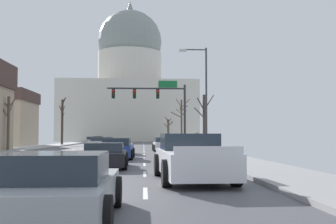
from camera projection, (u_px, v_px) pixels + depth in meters
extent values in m
cube|color=#49494E|center=(95.00, 157.00, 29.47)|extent=(14.00, 180.00, 0.06)
cube|color=yellow|center=(93.00, 156.00, 29.47)|extent=(0.10, 176.40, 0.00)
cube|color=yellow|center=(96.00, 156.00, 29.48)|extent=(0.10, 176.40, 0.00)
cube|color=silver|center=(145.00, 193.00, 10.84)|extent=(0.12, 2.20, 0.00)
cube|color=silver|center=(145.00, 174.00, 16.02)|extent=(0.12, 2.20, 0.00)
cube|color=silver|center=(144.00, 164.00, 21.21)|extent=(0.12, 2.20, 0.00)
cube|color=silver|center=(144.00, 159.00, 26.39)|extent=(0.12, 2.20, 0.00)
cube|color=silver|center=(144.00, 155.00, 31.57)|extent=(0.12, 2.20, 0.00)
cube|color=silver|center=(144.00, 152.00, 36.76)|extent=(0.12, 2.20, 0.00)
cube|color=silver|center=(144.00, 150.00, 41.94)|extent=(0.12, 2.20, 0.00)
cube|color=silver|center=(144.00, 148.00, 47.12)|extent=(0.12, 2.20, 0.00)
cube|color=silver|center=(144.00, 147.00, 52.31)|extent=(0.12, 2.20, 0.00)
cube|color=silver|center=(144.00, 146.00, 57.49)|extent=(0.12, 2.20, 0.00)
cube|color=silver|center=(144.00, 145.00, 62.67)|extent=(0.12, 2.20, 0.00)
cube|color=silver|center=(144.00, 144.00, 67.86)|extent=(0.12, 2.20, 0.00)
cube|color=silver|center=(144.00, 143.00, 73.04)|extent=(0.12, 2.20, 0.00)
cube|color=silver|center=(144.00, 143.00, 78.22)|extent=(0.12, 2.20, 0.00)
cube|color=silver|center=(144.00, 142.00, 83.41)|extent=(0.12, 2.20, 0.00)
cube|color=silver|center=(144.00, 142.00, 88.59)|extent=(0.12, 2.20, 0.00)
cube|color=silver|center=(144.00, 141.00, 93.78)|extent=(0.12, 2.20, 0.00)
cube|color=silver|center=(4.00, 165.00, 20.80)|extent=(0.12, 2.20, 0.00)
cube|color=silver|center=(32.00, 159.00, 25.98)|extent=(0.12, 2.20, 0.00)
cube|color=silver|center=(50.00, 155.00, 31.16)|extent=(0.12, 2.20, 0.00)
cube|color=silver|center=(64.00, 152.00, 36.35)|extent=(0.12, 2.20, 0.00)
cube|color=silver|center=(73.00, 150.00, 41.53)|extent=(0.12, 2.20, 0.00)
cube|color=silver|center=(81.00, 148.00, 46.72)|extent=(0.12, 2.20, 0.00)
cube|color=silver|center=(87.00, 147.00, 51.90)|extent=(0.12, 2.20, 0.00)
cube|color=silver|center=(93.00, 146.00, 57.08)|extent=(0.12, 2.20, 0.00)
cube|color=silver|center=(97.00, 145.00, 62.27)|extent=(0.12, 2.20, 0.00)
cube|color=silver|center=(100.00, 144.00, 67.45)|extent=(0.12, 2.20, 0.00)
cube|color=silver|center=(103.00, 143.00, 72.63)|extent=(0.12, 2.20, 0.00)
cube|color=silver|center=(106.00, 143.00, 77.82)|extent=(0.12, 2.20, 0.00)
cube|color=silver|center=(108.00, 142.00, 83.00)|extent=(0.12, 2.20, 0.00)
cube|color=silver|center=(111.00, 142.00, 88.18)|extent=(0.12, 2.20, 0.00)
cube|color=silver|center=(112.00, 141.00, 93.37)|extent=(0.12, 2.20, 0.00)
cube|color=gray|center=(214.00, 155.00, 29.98)|extent=(3.00, 180.00, 0.14)
cylinder|color=#28282D|center=(185.00, 116.00, 42.09)|extent=(0.22, 0.22, 6.42)
cylinder|color=#28282D|center=(146.00, 88.00, 42.01)|extent=(7.80, 0.16, 0.16)
cube|color=black|center=(158.00, 94.00, 42.05)|extent=(0.32, 0.28, 0.92)
sphere|color=red|center=(158.00, 91.00, 41.91)|extent=(0.22, 0.22, 0.22)
sphere|color=#332B05|center=(158.00, 94.00, 41.89)|extent=(0.22, 0.22, 0.22)
sphere|color=black|center=(158.00, 97.00, 41.88)|extent=(0.22, 0.22, 0.22)
cube|color=black|center=(134.00, 94.00, 41.92)|extent=(0.32, 0.28, 0.92)
sphere|color=red|center=(134.00, 91.00, 41.77)|extent=(0.22, 0.22, 0.22)
sphere|color=#332B05|center=(134.00, 94.00, 41.76)|extent=(0.22, 0.22, 0.22)
sphere|color=black|center=(134.00, 97.00, 41.74)|extent=(0.22, 0.22, 0.22)
cube|color=black|center=(113.00, 94.00, 41.79)|extent=(0.32, 0.28, 0.92)
sphere|color=red|center=(113.00, 91.00, 41.65)|extent=(0.22, 0.22, 0.22)
sphere|color=#332B05|center=(113.00, 94.00, 41.63)|extent=(0.22, 0.22, 0.22)
sphere|color=black|center=(113.00, 96.00, 41.62)|extent=(0.22, 0.22, 0.22)
cube|color=#146033|center=(168.00, 84.00, 42.19)|extent=(1.90, 0.06, 0.70)
cylinder|color=#333338|center=(206.00, 100.00, 31.67)|extent=(0.14, 0.14, 7.99)
cylinder|color=#333338|center=(194.00, 50.00, 31.83)|extent=(1.80, 0.09, 0.09)
cube|color=#B2B2AD|center=(183.00, 50.00, 31.77)|extent=(0.56, 0.24, 0.16)
cube|color=beige|center=(130.00, 113.00, 102.82)|extent=(31.64, 23.99, 13.82)
cylinder|color=beige|center=(130.00, 69.00, 103.41)|extent=(15.64, 15.64, 7.97)
sphere|color=gray|center=(130.00, 42.00, 103.78)|extent=(15.72, 15.72, 15.72)
cone|color=gray|center=(130.00, 6.00, 104.27)|extent=(1.80, 1.80, 2.40)
cube|color=silver|center=(164.00, 146.00, 38.73)|extent=(1.94, 4.66, 0.66)
cube|color=#232D38|center=(164.00, 140.00, 38.59)|extent=(1.67, 2.09, 0.43)
cylinder|color=black|center=(153.00, 147.00, 40.07)|extent=(0.23, 0.64, 0.64)
cylinder|color=black|center=(172.00, 147.00, 40.22)|extent=(0.23, 0.64, 0.64)
cylinder|color=black|center=(155.00, 148.00, 37.22)|extent=(0.23, 0.64, 0.64)
cylinder|color=black|center=(175.00, 148.00, 37.37)|extent=(0.23, 0.64, 0.64)
cube|color=silver|center=(120.00, 148.00, 32.44)|extent=(1.88, 4.21, 0.69)
cube|color=#232D38|center=(120.00, 141.00, 32.29)|extent=(1.65, 1.93, 0.41)
cylinder|color=black|center=(109.00, 149.00, 33.68)|extent=(0.22, 0.64, 0.64)
cylinder|color=black|center=(132.00, 149.00, 33.78)|extent=(0.22, 0.64, 0.64)
cylinder|color=black|center=(106.00, 151.00, 31.08)|extent=(0.22, 0.64, 0.64)
cylinder|color=black|center=(131.00, 151.00, 31.18)|extent=(0.22, 0.64, 0.64)
cube|color=navy|center=(117.00, 151.00, 26.11)|extent=(1.90, 4.29, 0.69)
cube|color=#232D38|center=(117.00, 142.00, 25.75)|extent=(1.64, 2.16, 0.46)
cylinder|color=black|center=(105.00, 153.00, 27.38)|extent=(0.23, 0.64, 0.64)
cylinder|color=black|center=(133.00, 153.00, 27.45)|extent=(0.23, 0.64, 0.64)
cylinder|color=black|center=(100.00, 155.00, 24.75)|extent=(0.23, 0.64, 0.64)
cylinder|color=black|center=(131.00, 155.00, 24.82)|extent=(0.23, 0.64, 0.64)
cube|color=black|center=(105.00, 158.00, 19.14)|extent=(1.96, 4.30, 0.58)
cube|color=#232D38|center=(105.00, 147.00, 19.08)|extent=(1.69, 2.07, 0.41)
cylinder|color=black|center=(87.00, 159.00, 20.37)|extent=(0.23, 0.64, 0.64)
cylinder|color=black|center=(126.00, 159.00, 20.52)|extent=(0.23, 0.64, 0.64)
cylinder|color=black|center=(80.00, 163.00, 17.75)|extent=(0.23, 0.64, 0.64)
cylinder|color=black|center=(125.00, 162.00, 17.89)|extent=(0.23, 0.64, 0.64)
cube|color=silver|center=(193.00, 162.00, 13.80)|extent=(2.25, 5.71, 0.76)
cube|color=#1E2833|center=(189.00, 142.00, 14.63)|extent=(1.94, 1.99, 0.57)
cube|color=silver|center=(209.00, 150.00, 11.09)|extent=(1.87, 0.17, 0.22)
cylinder|color=black|center=(158.00, 165.00, 15.38)|extent=(0.31, 0.81, 0.80)
cylinder|color=black|center=(212.00, 164.00, 15.57)|extent=(0.31, 0.81, 0.80)
cylinder|color=black|center=(167.00, 173.00, 12.01)|extent=(0.31, 0.81, 0.80)
cylinder|color=black|center=(236.00, 173.00, 12.21)|extent=(0.31, 0.81, 0.80)
cube|color=#9EA3A8|center=(59.00, 195.00, 7.34)|extent=(1.85, 4.35, 0.58)
cube|color=#232D38|center=(56.00, 167.00, 7.08)|extent=(1.62, 1.97, 0.46)
cylinder|color=black|center=(27.00, 192.00, 8.62)|extent=(0.22, 0.64, 0.64)
cylinder|color=black|center=(116.00, 192.00, 8.74)|extent=(0.22, 0.64, 0.64)
cylinder|color=black|center=(105.00, 217.00, 6.05)|extent=(0.22, 0.64, 0.64)
cube|color=silver|center=(98.00, 144.00, 49.85)|extent=(1.92, 4.55, 0.59)
cube|color=#232D38|center=(98.00, 139.00, 50.26)|extent=(1.66, 2.17, 0.44)
cylinder|color=black|center=(105.00, 145.00, 48.52)|extent=(0.23, 0.64, 0.64)
cylinder|color=black|center=(89.00, 145.00, 48.38)|extent=(0.23, 0.64, 0.64)
cylinder|color=black|center=(106.00, 144.00, 51.31)|extent=(0.23, 0.64, 0.64)
cylinder|color=black|center=(91.00, 144.00, 51.17)|extent=(0.23, 0.64, 0.64)
cube|color=navy|center=(107.00, 142.00, 59.10)|extent=(1.87, 4.65, 0.61)
cube|color=#232D38|center=(107.00, 138.00, 59.46)|extent=(1.62, 2.01, 0.40)
cylinder|color=black|center=(112.00, 143.00, 57.70)|extent=(0.23, 0.64, 0.64)
cylinder|color=black|center=(99.00, 143.00, 57.62)|extent=(0.23, 0.64, 0.64)
cylinder|color=black|center=(114.00, 143.00, 60.57)|extent=(0.23, 0.64, 0.64)
cylinder|color=black|center=(101.00, 143.00, 60.48)|extent=(0.23, 0.64, 0.64)
cube|color=#9EA3A8|center=(92.00, 141.00, 69.88)|extent=(2.04, 4.70, 0.56)
cube|color=#232D38|center=(93.00, 138.00, 70.30)|extent=(1.74, 2.36, 0.47)
cylinder|color=black|center=(97.00, 142.00, 68.46)|extent=(0.24, 0.65, 0.64)
cylinder|color=black|center=(85.00, 142.00, 68.41)|extent=(0.24, 0.65, 0.64)
cylinder|color=black|center=(99.00, 142.00, 71.34)|extent=(0.24, 0.65, 0.64)
cylinder|color=black|center=(88.00, 142.00, 71.28)|extent=(0.24, 0.65, 0.64)
cube|color=navy|center=(98.00, 140.00, 80.75)|extent=(1.71, 4.38, 0.68)
cube|color=#232D38|center=(98.00, 137.00, 81.04)|extent=(1.50, 2.12, 0.38)
cylinder|color=black|center=(102.00, 141.00, 79.44)|extent=(0.22, 0.64, 0.64)
cylinder|color=black|center=(92.00, 141.00, 79.34)|extent=(0.22, 0.64, 0.64)
cylinder|color=black|center=(103.00, 141.00, 82.15)|extent=(0.22, 0.64, 0.64)
cylinder|color=black|center=(94.00, 141.00, 82.05)|extent=(0.22, 0.64, 0.64)
cylinder|color=#423328|center=(204.00, 122.00, 36.63)|extent=(0.29, 0.29, 4.89)
cylinder|color=#423328|center=(208.00, 104.00, 36.90)|extent=(0.75, 0.40, 0.93)
cylinder|color=#423328|center=(205.00, 110.00, 36.34)|extent=(0.14, 0.81, 1.06)
cylinder|color=#423328|center=(209.00, 102.00, 36.86)|extent=(0.95, 0.30, 1.37)
cylinder|color=#423328|center=(199.00, 113.00, 37.35)|extent=(0.80, 1.48, 1.07)
cylinder|color=#423328|center=(201.00, 104.00, 37.09)|extent=(0.64, 0.90, 1.25)
cylinder|color=#423328|center=(62.00, 122.00, 58.93)|extent=(0.33, 0.33, 6.34)
cylinder|color=#423328|center=(64.00, 101.00, 58.54)|extent=(0.79, 1.23, 1.05)
cylinder|color=#423328|center=(64.00, 110.00, 59.42)|extent=(0.28, 0.89, 1.27)
cylinder|color=#423328|center=(61.00, 110.00, 58.40)|extent=(0.30, 1.32, 1.11)
cylinder|color=#423328|center=(62.00, 109.00, 59.38)|extent=(0.25, 0.79, 1.22)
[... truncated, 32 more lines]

